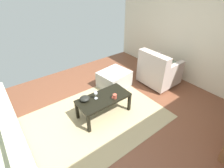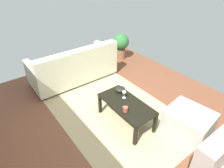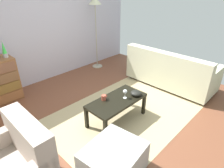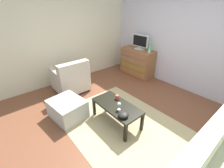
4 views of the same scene
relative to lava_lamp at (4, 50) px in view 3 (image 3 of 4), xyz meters
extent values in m
cube|color=brown|center=(0.87, -1.85, -1.03)|extent=(5.45, 4.88, 0.05)
cube|color=#BBB5C8|center=(0.87, 0.35, 0.34)|extent=(5.45, 0.12, 2.69)
cube|color=tan|center=(1.07, -2.05, -1.01)|extent=(2.60, 1.90, 0.01)
cylinder|color=#B7B7BC|center=(0.00, 0.00, -0.11)|extent=(0.09, 0.09, 0.08)
cone|color=#3FD84C|center=(0.00, 0.00, 0.04)|extent=(0.08, 0.08, 0.22)
cylinder|color=#B7B7BC|center=(0.00, 0.00, 0.17)|extent=(0.04, 0.04, 0.03)
cube|color=black|center=(0.40, -1.85, -0.82)|extent=(0.05, 0.05, 0.38)
cube|color=black|center=(1.36, -1.85, -0.82)|extent=(0.05, 0.05, 0.38)
cube|color=black|center=(0.40, -2.28, -0.82)|extent=(0.05, 0.05, 0.38)
cube|color=black|center=(1.36, -2.28, -0.82)|extent=(0.05, 0.05, 0.38)
cube|color=black|center=(0.88, -2.06, -0.61)|extent=(1.02, 0.49, 0.04)
cylinder|color=silver|center=(1.01, -2.12, -0.59)|extent=(0.06, 0.06, 0.00)
cylinder|color=silver|center=(1.01, -2.12, -0.54)|extent=(0.01, 0.01, 0.09)
sphere|color=silver|center=(1.01, -2.12, -0.47)|extent=(0.07, 0.07, 0.07)
cylinder|color=#B04B38|center=(0.73, -1.91, -0.55)|extent=(0.08, 0.08, 0.09)
torus|color=#B04B38|center=(0.78, -1.91, -0.54)|extent=(0.05, 0.01, 0.05)
ellipsoid|color=black|center=(1.21, -2.20, -0.55)|extent=(0.18, 0.18, 0.08)
cylinder|color=#332319|center=(3.09, -2.92, -0.98)|extent=(0.05, 0.05, 0.05)
cylinder|color=#332319|center=(3.09, -1.15, -0.98)|extent=(0.05, 0.05, 0.05)
cylinder|color=#332319|center=(2.40, -2.92, -0.98)|extent=(0.05, 0.05, 0.05)
cylinder|color=#332319|center=(2.40, -1.15, -0.98)|extent=(0.05, 0.05, 0.05)
cube|color=beige|center=(2.74, -2.04, -0.77)|extent=(0.85, 1.93, 0.38)
cube|color=beige|center=(2.42, -2.04, -0.37)|extent=(0.20, 1.93, 0.42)
cube|color=beige|center=(2.74, -2.94, -0.48)|extent=(0.81, 0.12, 0.20)
cube|color=beige|center=(2.74, -1.13, -0.48)|extent=(0.81, 0.12, 0.20)
cylinder|color=tan|center=(3.02, -2.06, -0.50)|extent=(0.16, 0.40, 0.16)
cylinder|color=#332319|center=(-0.59, -1.84, -0.98)|extent=(0.05, 0.05, 0.05)
cube|color=#B9A89C|center=(-0.61, -2.17, -0.34)|extent=(0.20, 0.81, 0.44)
cube|color=#AEAEA5|center=(0.09, -2.74, -0.81)|extent=(0.77, 0.69, 0.40)
cylinder|color=#A59E8C|center=(2.29, -0.01, -1.00)|extent=(0.28, 0.28, 0.02)
cylinder|color=#A59E8C|center=(2.29, -0.01, -0.17)|extent=(0.02, 0.02, 1.63)
cone|color=beige|center=(2.29, -0.01, 0.73)|extent=(0.32, 0.32, 0.18)
camera|label=1|loc=(2.30, 0.05, 1.38)|focal=27.04mm
camera|label=2|loc=(-1.02, -0.32, 1.47)|focal=31.42mm
camera|label=3|loc=(-1.10, -3.86, 1.10)|focal=30.85mm
camera|label=4|loc=(2.64, -3.66, 1.14)|focal=24.15mm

